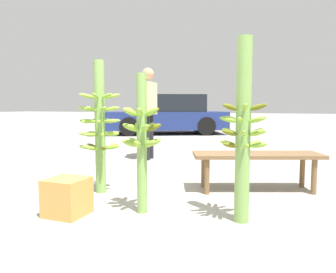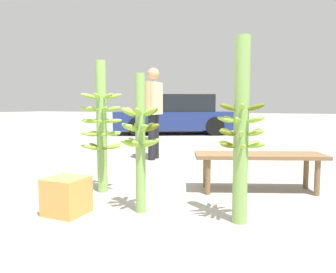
# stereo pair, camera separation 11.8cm
# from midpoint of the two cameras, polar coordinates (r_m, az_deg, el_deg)

# --- Properties ---
(ground_plane) EXTENTS (80.00, 80.00, 0.00)m
(ground_plane) POSITION_cam_midpoint_polar(r_m,az_deg,el_deg) (3.04, -6.33, -13.24)
(ground_plane) COLOR #9E998E
(banana_stalk_left) EXTENTS (0.46, 0.46, 1.46)m
(banana_stalk_left) POSITION_cam_midpoint_polar(r_m,az_deg,el_deg) (3.70, -12.68, 1.94)
(banana_stalk_left) COLOR #7AA851
(banana_stalk_left) RESTS_ON ground_plane
(banana_stalk_center) EXTENTS (0.37, 0.37, 1.25)m
(banana_stalk_center) POSITION_cam_midpoint_polar(r_m,az_deg,el_deg) (2.93, -5.75, -0.16)
(banana_stalk_center) COLOR #7AA851
(banana_stalk_center) RESTS_ON ground_plane
(banana_stalk_right) EXTENTS (0.41, 0.41, 1.52)m
(banana_stalk_right) POSITION_cam_midpoint_polar(r_m,az_deg,el_deg) (2.73, 11.75, 1.10)
(banana_stalk_right) COLOR #7AA851
(banana_stalk_right) RESTS_ON ground_plane
(vendor_person) EXTENTS (0.25, 0.68, 1.64)m
(vendor_person) POSITION_cam_midpoint_polar(r_m,az_deg,el_deg) (5.90, -4.07, 5.37)
(vendor_person) COLOR black
(vendor_person) RESTS_ON ground_plane
(market_bench) EXTENTS (1.50, 0.92, 0.43)m
(market_bench) POSITION_cam_midpoint_polar(r_m,az_deg,el_deg) (3.85, 14.38, -3.71)
(market_bench) COLOR brown
(market_bench) RESTS_ON ground_plane
(parked_car) EXTENTS (4.43, 3.42, 1.34)m
(parked_car) POSITION_cam_midpoint_polar(r_m,az_deg,el_deg) (11.35, -0.47, 3.75)
(parked_car) COLOR navy
(parked_car) RESTS_ON ground_plane
(produce_crate) EXTENTS (0.33, 0.33, 0.33)m
(produce_crate) POSITION_cam_midpoint_polar(r_m,az_deg,el_deg) (3.10, -18.22, -9.94)
(produce_crate) COLOR #C69347
(produce_crate) RESTS_ON ground_plane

